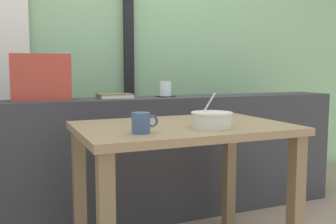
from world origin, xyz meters
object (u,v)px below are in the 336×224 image
closed_book (115,96)px  soup_bowl (212,120)px  throw_pillow (42,77)px  coaster_square (165,96)px  juice_glass (165,89)px  breakfast_table (183,149)px  ceramic_mug (141,123)px

closed_book → soup_bowl: bearing=-73.1°
closed_book → throw_pillow: throw_pillow is taller
coaster_square → juice_glass: 0.04m
breakfast_table → closed_book: (-0.16, 0.63, 0.22)m
coaster_square → closed_book: closed_book is taller
juice_glass → coaster_square: bearing=0.0°
ceramic_mug → soup_bowl: bearing=3.0°
coaster_square → throw_pillow: 0.77m
breakfast_table → coaster_square: coaster_square is taller
throw_pillow → ceramic_mug: throw_pillow is taller
juice_glass → closed_book: 0.34m
breakfast_table → soup_bowl: (0.07, -0.15, 0.16)m
coaster_square → ceramic_mug: 0.92m
coaster_square → throw_pillow: (-0.76, -0.02, 0.13)m
soup_bowl → ceramic_mug: (-0.34, -0.02, 0.01)m
breakfast_table → throw_pillow: size_ratio=3.09×
closed_book → throw_pillow: bearing=-178.0°
juice_glass → soup_bowl: size_ratio=0.51×
breakfast_table → throw_pillow: 0.91m
throw_pillow → ceramic_mug: 0.86m
coaster_square → soup_bowl: size_ratio=0.54×
coaster_square → soup_bowl: soup_bowl is taller
juice_glass → ceramic_mug: (-0.44, -0.80, -0.09)m
breakfast_table → soup_bowl: size_ratio=5.31×
juice_glass → throw_pillow: throw_pillow is taller
coaster_square → ceramic_mug: bearing=-118.7°
coaster_square → ceramic_mug: coaster_square is taller
closed_book → coaster_square: bearing=1.1°
breakfast_table → coaster_square: 0.69m
breakfast_table → closed_book: 0.69m
closed_book → ceramic_mug: size_ratio=1.87×
coaster_square → juice_glass: juice_glass is taller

